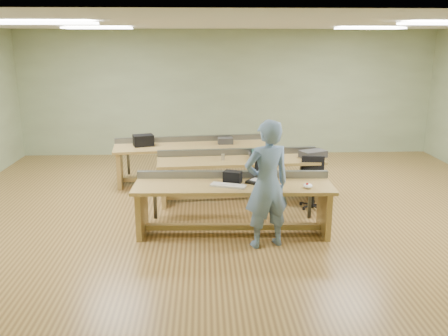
{
  "coord_description": "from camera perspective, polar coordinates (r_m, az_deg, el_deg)",
  "views": [
    {
      "loc": [
        -0.6,
        -7.52,
        2.79
      ],
      "look_at": [
        -0.3,
        -0.6,
        0.89
      ],
      "focal_mm": 38.0,
      "sensor_mm": 36.0,
      "label": 1
    }
  ],
  "objects": [
    {
      "name": "floor",
      "position": [
        8.05,
        1.95,
        -4.95
      ],
      "size": [
        10.0,
        10.0,
        0.0
      ],
      "primitive_type": "plane",
      "color": "olive",
      "rests_on": "ground"
    },
    {
      "name": "ceiling",
      "position": [
        7.55,
        2.17,
        16.93
      ],
      "size": [
        10.0,
        10.0,
        0.0
      ],
      "primitive_type": "plane",
      "color": "silver",
      "rests_on": "wall_back"
    },
    {
      "name": "wall_back",
      "position": [
        11.61,
        0.49,
        8.98
      ],
      "size": [
        10.0,
        0.04,
        3.0
      ],
      "primitive_type": "cube",
      "color": "#99AC82",
      "rests_on": "floor"
    },
    {
      "name": "wall_front",
      "position": [
        3.8,
        6.8,
        -4.62
      ],
      "size": [
        10.0,
        0.04,
        3.0
      ],
      "primitive_type": "cube",
      "color": "#99AC82",
      "rests_on": "floor"
    },
    {
      "name": "fluor_panels",
      "position": [
        7.55,
        2.16,
        16.7
      ],
      "size": [
        6.2,
        3.5,
        0.03
      ],
      "color": "white",
      "rests_on": "ceiling"
    },
    {
      "name": "workbench_front",
      "position": [
        6.93,
        1.1,
        -3.45
      ],
      "size": [
        2.9,
        0.87,
        0.86
      ],
      "rotation": [
        0.0,
        0.0,
        -0.04
      ],
      "color": "tan",
      "rests_on": "floor"
    },
    {
      "name": "workbench_mid",
      "position": [
        8.36,
        1.94,
        -0.14
      ],
      "size": [
        2.94,
        0.96,
        0.86
      ],
      "rotation": [
        0.0,
        0.0,
        0.07
      ],
      "color": "tan",
      "rests_on": "floor"
    },
    {
      "name": "workbench_back",
      "position": [
        9.47,
        -3.66,
        1.71
      ],
      "size": [
        3.18,
        1.16,
        0.86
      ],
      "rotation": [
        0.0,
        0.0,
        0.11
      ],
      "color": "tan",
      "rests_on": "floor"
    },
    {
      "name": "person",
      "position": [
        6.41,
        5.17,
        -1.99
      ],
      "size": [
        0.74,
        0.6,
        1.77
      ],
      "primitive_type": "imported",
      "rotation": [
        0.0,
        0.0,
        3.45
      ],
      "color": "#647FA3",
      "rests_on": "floor"
    },
    {
      "name": "laptop_base",
      "position": [
        6.93,
        4.33,
        -1.67
      ],
      "size": [
        0.43,
        0.42,
        0.04
      ],
      "primitive_type": "cube",
      "rotation": [
        0.0,
        0.0,
        -0.65
      ],
      "color": "black",
      "rests_on": "workbench_front"
    },
    {
      "name": "laptop_screen",
      "position": [
        6.97,
        4.93,
        0.52
      ],
      "size": [
        0.28,
        0.22,
        0.26
      ],
      "primitive_type": "cube",
      "rotation": [
        0.0,
        0.0,
        -0.65
      ],
      "color": "black",
      "rests_on": "laptop_base"
    },
    {
      "name": "keyboard",
      "position": [
        6.75,
        0.51,
        -2.12
      ],
      "size": [
        0.53,
        0.33,
        0.03
      ],
      "primitive_type": "cube",
      "rotation": [
        0.0,
        0.0,
        -0.35
      ],
      "color": "beige",
      "rests_on": "workbench_front"
    },
    {
      "name": "trackball_mouse",
      "position": [
        6.78,
        10.07,
        -2.11
      ],
      "size": [
        0.18,
        0.19,
        0.06
      ],
      "primitive_type": "ellipsoid",
      "rotation": [
        0.0,
        0.0,
        0.4
      ],
      "color": "white",
      "rests_on": "workbench_front"
    },
    {
      "name": "camera_bag",
      "position": [
        6.91,
        1.04,
        -1.09
      ],
      "size": [
        0.29,
        0.24,
        0.17
      ],
      "primitive_type": "cube",
      "rotation": [
        0.0,
        0.0,
        -0.37
      ],
      "color": "black",
      "rests_on": "workbench_front"
    },
    {
      "name": "task_chair",
      "position": [
        8.2,
        10.63,
        -2.51
      ],
      "size": [
        0.51,
        0.51,
        0.86
      ],
      "rotation": [
        0.0,
        0.0,
        -0.1
      ],
      "color": "black",
      "rests_on": "floor"
    },
    {
      "name": "parts_bin_teal",
      "position": [
        8.34,
        4.69,
        1.6
      ],
      "size": [
        0.4,
        0.31,
        0.13
      ],
      "primitive_type": "cube",
      "rotation": [
        0.0,
        0.0,
        -0.07
      ],
      "color": "#12383D",
      "rests_on": "workbench_mid"
    },
    {
      "name": "parts_bin_grey",
      "position": [
        8.55,
        10.66,
        1.68
      ],
      "size": [
        0.52,
        0.43,
        0.12
      ],
      "primitive_type": "cube",
      "rotation": [
        0.0,
        0.0,
        0.41
      ],
      "color": "#313133",
      "rests_on": "workbench_mid"
    },
    {
      "name": "mug",
      "position": [
        8.39,
        3.43,
        1.61
      ],
      "size": [
        0.16,
        0.16,
        0.1
      ],
      "primitive_type": "imported",
      "rotation": [
        0.0,
        0.0,
        0.26
      ],
      "color": "#313133",
      "rests_on": "workbench_mid"
    },
    {
      "name": "drinks_can",
      "position": [
        8.2,
        -0.12,
        1.33
      ],
      "size": [
        0.08,
        0.08,
        0.11
      ],
      "primitive_type": "cylinder",
      "rotation": [
        0.0,
        0.0,
        -0.34
      ],
      "color": "#BABABF",
      "rests_on": "workbench_mid"
    },
    {
      "name": "storage_box_back",
      "position": [
        9.42,
        -9.68,
        3.3
      ],
      "size": [
        0.44,
        0.37,
        0.22
      ],
      "primitive_type": "cube",
      "rotation": [
        0.0,
        0.0,
        0.3
      ],
      "color": "black",
      "rests_on": "workbench_back"
    },
    {
      "name": "tray_back",
      "position": [
        9.49,
        0.16,
        3.31
      ],
      "size": [
        0.31,
        0.23,
        0.12
      ],
      "primitive_type": "cube",
      "rotation": [
        0.0,
        0.0,
        0.06
      ],
      "color": "#313133",
      "rests_on": "workbench_back"
    }
  ]
}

